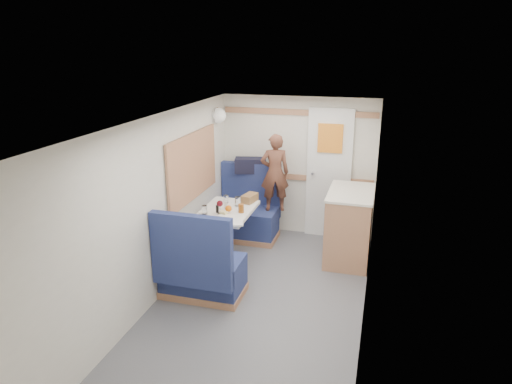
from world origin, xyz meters
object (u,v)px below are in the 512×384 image
(galley_counter, at_px, (349,225))
(tray, at_px, (231,220))
(dinette_table, at_px, (227,222))
(pepper_grinder, at_px, (217,209))
(duffel_bag, at_px, (251,165))
(dome_light, at_px, (219,115))
(person, at_px, (275,173))
(wine_glass, at_px, (220,204))
(orange_fruit, at_px, (228,209))
(bench_near, at_px, (201,272))
(beer_glass, at_px, (241,208))
(bench_far, at_px, (247,217))
(cheese_block, at_px, (224,213))
(bread_loaf, at_px, (250,198))
(salt_grinder, at_px, (226,205))
(tumbler_left, at_px, (205,210))
(tumbler_right, at_px, (238,201))
(tumbler_mid, at_px, (226,199))

(galley_counter, relative_size, tray, 2.51)
(dinette_table, distance_m, pepper_grinder, 0.24)
(galley_counter, relative_size, duffel_bag, 2.07)
(dome_light, xyz_separation_m, person, (0.79, 0.03, -0.76))
(dome_light, bearing_deg, wine_glass, -70.05)
(dinette_table, xyz_separation_m, orange_fruit, (0.06, -0.09, 0.21))
(bench_near, relative_size, beer_glass, 9.67)
(bench_far, relative_size, wine_glass, 6.25)
(cheese_block, distance_m, bread_loaf, 0.58)
(salt_grinder, bearing_deg, duffel_bag, 90.08)
(salt_grinder, bearing_deg, orange_fruit, -57.10)
(person, bearing_deg, bench_far, -16.92)
(dinette_table, bearing_deg, tumbler_left, -135.91)
(beer_glass, relative_size, salt_grinder, 1.12)
(dome_light, distance_m, beer_glass, 1.45)
(dome_light, height_order, person, dome_light)
(bench_near, xyz_separation_m, tray, (0.17, 0.53, 0.43))
(orange_fruit, distance_m, cheese_block, 0.09)
(tumbler_right, bearing_deg, tumbler_mid, 159.74)
(galley_counter, distance_m, salt_grinder, 1.60)
(tray, xyz_separation_m, cheese_block, (-0.14, 0.15, 0.02))
(duffel_bag, bearing_deg, salt_grinder, -102.89)
(tumbler_left, height_order, pepper_grinder, tumbler_left)
(duffel_bag, bearing_deg, tumbler_left, -111.08)
(tumbler_mid, xyz_separation_m, beer_glass, (0.30, -0.29, 0.00))
(person, height_order, wine_glass, person)
(orange_fruit, xyz_separation_m, tumbler_mid, (-0.15, 0.35, -0.01))
(dome_light, xyz_separation_m, bread_loaf, (0.58, -0.48, -0.98))
(tray, xyz_separation_m, wine_glass, (-0.20, 0.19, 0.11))
(bench_far, height_order, duffel_bag, duffel_bag)
(dome_light, relative_size, tumbler_left, 1.89)
(cheese_block, xyz_separation_m, beer_glass, (0.17, 0.14, 0.02))
(tumbler_mid, bearing_deg, dinette_table, -69.91)
(galley_counter, distance_m, beer_glass, 1.43)
(bread_loaf, bearing_deg, duffel_bag, 105.69)
(bench_near, bearing_deg, pepper_grinder, 95.73)
(cheese_block, xyz_separation_m, tumbler_right, (0.06, 0.37, 0.02))
(dinette_table, relative_size, orange_fruit, 11.46)
(wine_glass, distance_m, bread_loaf, 0.57)
(bread_loaf, bearing_deg, person, 67.33)
(person, xyz_separation_m, cheese_block, (-0.37, -1.06, -0.24))
(cheese_block, bearing_deg, wine_glass, 148.80)
(dinette_table, height_order, tumbler_mid, tumbler_mid)
(dinette_table, xyz_separation_m, tray, (0.17, -0.33, 0.16))
(tray, xyz_separation_m, orange_fruit, (-0.11, 0.24, 0.05))
(dinette_table, relative_size, person, 0.85)
(dinette_table, distance_m, tumbler_left, 0.35)
(pepper_grinder, bearing_deg, tumbler_right, 61.02)
(bench_near, bearing_deg, tumbler_right, 85.12)
(tray, bearing_deg, orange_fruit, 114.44)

